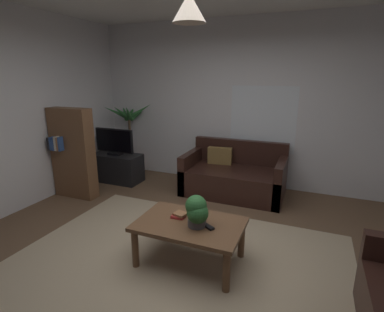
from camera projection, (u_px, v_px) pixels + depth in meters
name	position (u px, v px, depth m)	size (l,w,h in m)	color
floor	(181.00, 260.00, 3.13)	(5.24, 4.98, 0.02)	brown
rug	(173.00, 270.00, 2.94)	(3.41, 2.74, 0.01)	tan
wall_back	(242.00, 105.00, 5.00)	(5.36, 0.06, 2.78)	silver
window_pane	(263.00, 120.00, 4.90)	(1.07, 0.01, 1.09)	white
couch_under_window	(234.00, 177.00, 4.80)	(1.58, 0.90, 0.82)	black
coffee_table	(190.00, 229.00, 2.99)	(1.06, 0.69, 0.44)	brown
book_on_table_0	(178.00, 216.00, 3.08)	(0.13, 0.12, 0.03)	#B22D2D
book_on_table_1	(180.00, 214.00, 3.07)	(0.12, 0.11, 0.02)	#99663F
remote_on_table_0	(207.00, 226.00, 2.88)	(0.05, 0.16, 0.02)	black
potted_plant_on_table	(197.00, 211.00, 2.84)	(0.23, 0.23, 0.32)	#4C4C51
tv_stand	(117.00, 168.00, 5.37)	(0.90, 0.44, 0.50)	black
tv	(114.00, 142.00, 5.22)	(0.74, 0.16, 0.47)	black
potted_palm_corner	(130.00, 139.00, 5.76)	(0.92, 0.79, 1.39)	#B77051
bookshelf_corner	(73.00, 153.00, 4.58)	(0.70, 0.31, 1.40)	brown
pendant_lamp	(189.00, 7.00, 2.45)	(0.29, 0.29, 0.49)	black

